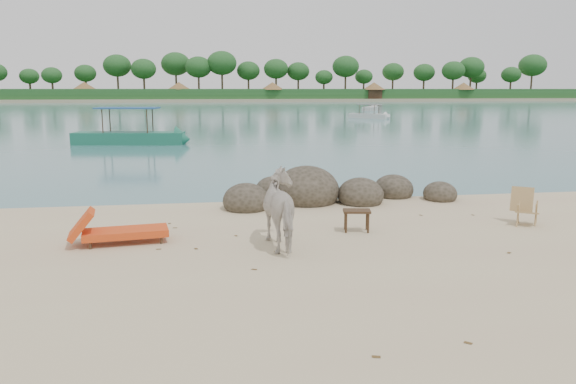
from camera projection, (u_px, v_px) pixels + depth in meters
name	position (u px, v px, depth m)	size (l,w,h in m)	color
water	(216.00, 107.00, 97.16)	(400.00, 400.00, 0.00)	#3D757A
far_shore	(209.00, 99.00, 174.95)	(420.00, 90.00, 1.40)	tan
far_scenery	(211.00, 89.00, 142.00)	(420.00, 18.00, 9.50)	#1E4C1E
boulders	(323.00, 193.00, 15.29)	(6.46, 2.91, 1.33)	#322D21
cow	(285.00, 211.00, 10.80)	(0.80, 1.75, 1.48)	silver
side_table	(357.00, 222.00, 12.02)	(0.58, 0.37, 0.47)	#362115
lounge_chair	(126.00, 229.00, 11.13)	(2.05, 0.72, 0.61)	#D84919
deck_chair	(528.00, 208.00, 12.56)	(0.53, 0.58, 0.82)	tan
boat_near	(128.00, 114.00, 31.68)	(6.93, 1.56, 3.36)	#1B654D
boat_mid	(369.00, 106.00, 59.89)	(5.05, 1.14, 2.47)	silver
boat_far	(370.00, 108.00, 81.63)	(5.78, 1.30, 0.67)	#B7B8B3
dead_leaves	(304.00, 250.00, 10.77)	(7.44, 7.06, 0.00)	brown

